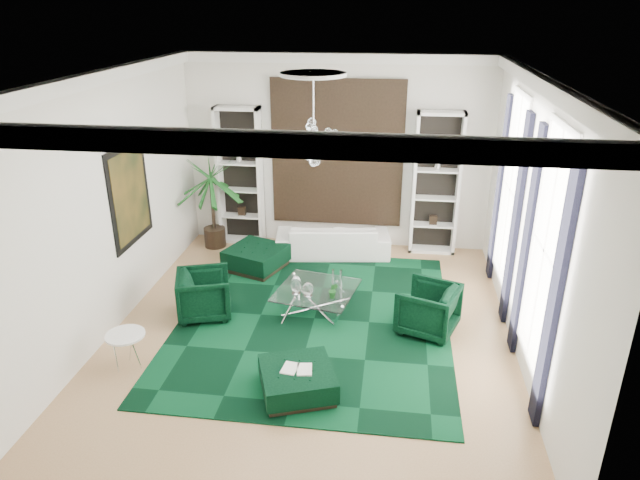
# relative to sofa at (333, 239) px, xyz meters

# --- Properties ---
(floor) EXTENTS (6.00, 7.00, 0.02)m
(floor) POSITION_rel_sofa_xyz_m (0.00, -2.85, -0.33)
(floor) COLOR tan
(floor) RESTS_ON ground
(ceiling) EXTENTS (6.00, 7.00, 0.02)m
(ceiling) POSITION_rel_sofa_xyz_m (0.00, -2.85, 3.49)
(ceiling) COLOR white
(ceiling) RESTS_ON ground
(wall_back) EXTENTS (6.00, 0.02, 3.80)m
(wall_back) POSITION_rel_sofa_xyz_m (0.00, 0.66, 1.58)
(wall_back) COLOR silver
(wall_back) RESTS_ON ground
(wall_front) EXTENTS (6.00, 0.02, 3.80)m
(wall_front) POSITION_rel_sofa_xyz_m (0.00, -6.36, 1.58)
(wall_front) COLOR silver
(wall_front) RESTS_ON ground
(wall_left) EXTENTS (0.02, 7.00, 3.80)m
(wall_left) POSITION_rel_sofa_xyz_m (-3.01, -2.85, 1.58)
(wall_left) COLOR silver
(wall_left) RESTS_ON ground
(wall_right) EXTENTS (0.02, 7.00, 3.80)m
(wall_right) POSITION_rel_sofa_xyz_m (3.01, -2.85, 1.58)
(wall_right) COLOR silver
(wall_right) RESTS_ON ground
(crown_molding) EXTENTS (6.00, 7.00, 0.18)m
(crown_molding) POSITION_rel_sofa_xyz_m (0.00, -2.85, 3.38)
(crown_molding) COLOR white
(crown_molding) RESTS_ON ceiling
(ceiling_medallion) EXTENTS (0.90, 0.90, 0.05)m
(ceiling_medallion) POSITION_rel_sofa_xyz_m (0.00, -2.55, 3.45)
(ceiling_medallion) COLOR white
(ceiling_medallion) RESTS_ON ceiling
(tapestry) EXTENTS (2.50, 0.06, 2.80)m
(tapestry) POSITION_rel_sofa_xyz_m (0.00, 0.61, 1.58)
(tapestry) COLOR black
(tapestry) RESTS_ON wall_back
(shelving_left) EXTENTS (0.90, 0.38, 2.80)m
(shelving_left) POSITION_rel_sofa_xyz_m (-1.95, 0.46, 1.08)
(shelving_left) COLOR white
(shelving_left) RESTS_ON floor
(shelving_right) EXTENTS (0.90, 0.38, 2.80)m
(shelving_right) POSITION_rel_sofa_xyz_m (1.95, 0.46, 1.08)
(shelving_right) COLOR white
(shelving_right) RESTS_ON floor
(painting) EXTENTS (0.04, 1.30, 1.60)m
(painting) POSITION_rel_sofa_xyz_m (-2.97, -2.25, 1.53)
(painting) COLOR black
(painting) RESTS_ON wall_left
(window_near) EXTENTS (0.03, 1.10, 2.90)m
(window_near) POSITION_rel_sofa_xyz_m (2.99, -3.75, 1.58)
(window_near) COLOR white
(window_near) RESTS_ON wall_right
(curtain_near_a) EXTENTS (0.07, 0.30, 3.25)m
(curtain_near_a) POSITION_rel_sofa_xyz_m (2.96, -4.53, 1.33)
(curtain_near_a) COLOR black
(curtain_near_a) RESTS_ON floor
(curtain_near_b) EXTENTS (0.07, 0.30, 3.25)m
(curtain_near_b) POSITION_rel_sofa_xyz_m (2.96, -2.97, 1.33)
(curtain_near_b) COLOR black
(curtain_near_b) RESTS_ON floor
(window_far) EXTENTS (0.03, 1.10, 2.90)m
(window_far) POSITION_rel_sofa_xyz_m (2.99, -1.35, 1.58)
(window_far) COLOR white
(window_far) RESTS_ON wall_right
(curtain_far_a) EXTENTS (0.07, 0.30, 3.25)m
(curtain_far_a) POSITION_rel_sofa_xyz_m (2.96, -2.13, 1.33)
(curtain_far_a) COLOR black
(curtain_far_a) RESTS_ON floor
(curtain_far_b) EXTENTS (0.07, 0.30, 3.25)m
(curtain_far_b) POSITION_rel_sofa_xyz_m (2.96, -0.57, 1.33)
(curtain_far_b) COLOR black
(curtain_far_b) RESTS_ON floor
(rug) EXTENTS (4.20, 5.00, 0.02)m
(rug) POSITION_rel_sofa_xyz_m (0.00, -2.55, -0.31)
(rug) COLOR black
(rug) RESTS_ON floor
(sofa) EXTENTS (2.30, 1.14, 0.65)m
(sofa) POSITION_rel_sofa_xyz_m (0.00, 0.00, 0.00)
(sofa) COLOR white
(sofa) RESTS_ON floor
(armchair_left) EXTENTS (1.04, 1.02, 0.75)m
(armchair_left) POSITION_rel_sofa_xyz_m (-1.75, -2.65, 0.05)
(armchair_left) COLOR black
(armchair_left) RESTS_ON floor
(armchair_right) EXTENTS (1.07, 1.05, 0.76)m
(armchair_right) POSITION_rel_sofa_xyz_m (1.75, -2.65, 0.06)
(armchair_right) COLOR black
(armchair_right) RESTS_ON floor
(coffee_table) EXTENTS (1.40, 1.40, 0.41)m
(coffee_table) POSITION_rel_sofa_xyz_m (0.00, -2.30, -0.12)
(coffee_table) COLOR white
(coffee_table) RESTS_ON floor
(ottoman_side) EXTENTS (1.23, 1.23, 0.43)m
(ottoman_side) POSITION_rel_sofa_xyz_m (-1.35, -0.85, -0.11)
(ottoman_side) COLOR black
(ottoman_side) RESTS_ON floor
(ottoman_front) EXTENTS (1.15, 1.15, 0.36)m
(ottoman_front) POSITION_rel_sofa_xyz_m (0.05, -4.40, -0.14)
(ottoman_front) COLOR black
(ottoman_front) RESTS_ON floor
(book) EXTENTS (0.39, 0.26, 0.03)m
(book) POSITION_rel_sofa_xyz_m (0.05, -4.40, 0.05)
(book) COLOR white
(book) RESTS_ON ottoman_front
(side_table) EXTENTS (0.69, 0.69, 0.51)m
(side_table) POSITION_rel_sofa_xyz_m (-2.35, -4.15, -0.07)
(side_table) COLOR white
(side_table) RESTS_ON floor
(palm) EXTENTS (1.71, 1.71, 2.38)m
(palm) POSITION_rel_sofa_xyz_m (-2.45, 0.10, 0.86)
(palm) COLOR #19591E
(palm) RESTS_ON floor
(chandelier) EXTENTS (0.99, 0.99, 0.68)m
(chandelier) POSITION_rel_sofa_xyz_m (0.00, -2.55, 2.53)
(chandelier) COLOR white
(chandelier) RESTS_ON ceiling
(table_plant) EXTENTS (0.16, 0.14, 0.26)m
(table_plant) POSITION_rel_sofa_xyz_m (0.30, -2.55, 0.22)
(table_plant) COLOR #19591E
(table_plant) RESTS_ON coffee_table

